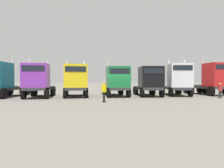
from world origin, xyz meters
name	(u,v)px	position (x,y,z in m)	size (l,w,h in m)	color
ground	(116,98)	(0.00, 0.00, 0.00)	(200.00, 200.00, 0.00)	slate
semi_truck_teal	(0,80)	(-12.31, 1.60, 1.95)	(3.51, 6.53, 4.32)	#333338
semi_truck_purple	(38,80)	(-8.29, 0.87, 1.86)	(2.62, 6.01, 4.16)	#333338
semi_truck_yellow	(76,80)	(-4.36, 1.14, 1.86)	(2.79, 5.79, 4.14)	#333338
semi_truck_green	(117,81)	(0.23, 1.18, 1.75)	(2.57, 6.16, 3.97)	#333338
semi_truck_black	(149,81)	(4.02, 0.90, 1.81)	(3.12, 6.09, 4.00)	#333338
semi_truck_white	(178,80)	(7.60, 1.05, 1.93)	(3.72, 6.71, 4.38)	#333338
semi_truck_red	(212,79)	(12.29, 1.25, 2.02)	(2.83, 6.27, 4.54)	#333338
visitor_in_hivis	(104,90)	(-1.78, -3.98, 1.03)	(0.41, 0.44, 1.78)	black
visitor_with_camera	(220,89)	(10.62, -2.20, 0.92)	(0.53, 0.53, 1.61)	#2F2F2F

